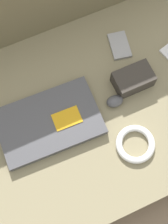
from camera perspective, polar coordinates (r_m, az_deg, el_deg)
name	(u,v)px	position (r m, az deg, el deg)	size (l,w,h in m)	color
ground_plane	(84,124)	(1.17, 0.00, -2.17)	(8.00, 8.00, 0.00)	#7A6651
couch_seat	(84,119)	(1.11, 0.00, -1.30)	(1.19, 0.70, 0.12)	#847A5B
laptop	(49,122)	(1.03, -6.40, -1.87)	(0.34, 0.22, 0.03)	#47474C
computer_mouse	(115,101)	(1.05, 5.65, 1.98)	(0.06, 0.05, 0.04)	#4C4C51
phone_silver	(119,46)	(1.16, 6.50, 11.98)	(0.08, 0.12, 0.01)	#99999E
camera_pouch	(133,79)	(1.08, 8.94, 5.93)	(0.13, 0.08, 0.06)	#38332D
cable_coil	(135,144)	(1.03, 9.38, -5.81)	(0.13, 0.13, 0.02)	white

